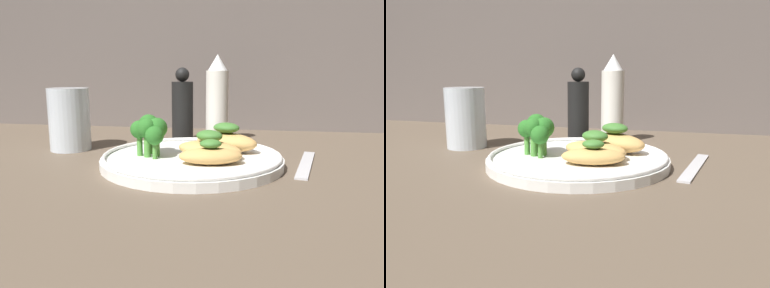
{
  "view_description": "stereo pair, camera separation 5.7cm",
  "coord_description": "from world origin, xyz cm",
  "views": [
    {
      "loc": [
        9.42,
        -56.9,
        14.82
      ],
      "look_at": [
        0.0,
        0.0,
        3.4
      ],
      "focal_mm": 35.0,
      "sensor_mm": 36.0,
      "label": 1
    },
    {
      "loc": [
        14.97,
        -55.7,
        14.82
      ],
      "look_at": [
        0.0,
        0.0,
        3.4
      ],
      "focal_mm": 35.0,
      "sensor_mm": 36.0,
      "label": 2
    }
  ],
  "objects": [
    {
      "name": "grilled_meat_front",
      "position": [
        3.44,
        -4.36,
        2.75
      ],
      "size": [
        9.92,
        6.15,
        3.64
      ],
      "color": "tan",
      "rests_on": "plate"
    },
    {
      "name": "sauce_bottle",
      "position": [
        1.93,
        20.1,
        8.6
      ],
      "size": [
        4.64,
        4.64,
        17.98
      ],
      "color": "white",
      "rests_on": "ground_plane"
    },
    {
      "name": "drinking_glass",
      "position": [
        -24.59,
        7.96,
        5.79
      ],
      "size": [
        7.57,
        7.57,
        11.57
      ],
      "color": "silver",
      "rests_on": "ground_plane"
    },
    {
      "name": "pepper_grinder",
      "position": [
        -5.36,
        20.1,
        6.92
      ],
      "size": [
        4.48,
        4.48,
        15.37
      ],
      "color": "black",
      "rests_on": "ground_plane"
    },
    {
      "name": "broccoli_bunch",
      "position": [
        -6.48,
        -0.54,
        5.52
      ],
      "size": [
        5.82,
        6.65,
        6.43
      ],
      "color": "#4C8E38",
      "rests_on": "plate"
    },
    {
      "name": "grilled_meat_back",
      "position": [
        5.01,
        4.87,
        3.27
      ],
      "size": [
        12.19,
        9.25,
        4.83
      ],
      "color": "tan",
      "rests_on": "plate"
    },
    {
      "name": "plate",
      "position": [
        0.0,
        0.0,
        0.99
      ],
      "size": [
        28.65,
        28.65,
        2.0
      ],
      "color": "white",
      "rests_on": "ground_plane"
    },
    {
      "name": "grilled_meat_middle",
      "position": [
        2.74,
        0.11,
        2.96
      ],
      "size": [
        12.02,
        9.2,
        4.28
      ],
      "color": "tan",
      "rests_on": "plate"
    },
    {
      "name": "fork",
      "position": [
        17.87,
        2.9,
        0.3
      ],
      "size": [
        5.28,
        17.86,
        0.6
      ],
      "color": "silver",
      "rests_on": "ground_plane"
    },
    {
      "name": "ground_plane",
      "position": [
        0.0,
        0.0,
        -0.5
      ],
      "size": [
        180.0,
        180.0,
        1.0
      ],
      "primitive_type": "cube",
      "color": "brown"
    }
  ]
}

